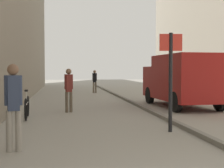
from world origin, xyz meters
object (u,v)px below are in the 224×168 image
(delivery_van, at_px, (182,79))
(street_sign_post, at_px, (171,73))
(pedestrian_mid_block, at_px, (69,87))
(bicycle_leaning, at_px, (27,107))
(pedestrian_far_crossing, at_px, (95,80))
(pedestrian_main_foreground, at_px, (13,101))

(delivery_van, relative_size, street_sign_post, 1.92)
(pedestrian_mid_block, bearing_deg, delivery_van, -1.50)
(bicycle_leaning, bearing_deg, pedestrian_far_crossing, 71.41)
(pedestrian_main_foreground, bearing_deg, pedestrian_far_crossing, 65.92)
(street_sign_post, relative_size, bicycle_leaning, 1.47)
(pedestrian_mid_block, xyz_separation_m, pedestrian_far_crossing, (1.99, 10.45, -0.04))
(bicycle_leaning, bearing_deg, pedestrian_main_foreground, -89.51)
(pedestrian_main_foreground, bearing_deg, street_sign_post, 9.35)
(pedestrian_far_crossing, height_order, street_sign_post, street_sign_post)
(pedestrian_far_crossing, relative_size, delivery_van, 0.32)
(pedestrian_main_foreground, bearing_deg, delivery_van, 35.86)
(pedestrian_far_crossing, distance_m, delivery_van, 9.82)
(street_sign_post, bearing_deg, bicycle_leaning, -32.20)
(pedestrian_mid_block, height_order, bicycle_leaning, pedestrian_mid_block)
(pedestrian_main_foreground, xyz_separation_m, pedestrian_far_crossing, (3.18, 16.40, -0.08))
(delivery_van, bearing_deg, pedestrian_far_crossing, 104.96)
(pedestrian_main_foreground, distance_m, delivery_van, 9.34)
(pedestrian_main_foreground, relative_size, pedestrian_mid_block, 1.04)
(pedestrian_far_crossing, bearing_deg, delivery_van, -55.78)
(pedestrian_mid_block, relative_size, pedestrian_far_crossing, 1.04)
(pedestrian_mid_block, relative_size, street_sign_post, 0.65)
(pedestrian_main_foreground, height_order, pedestrian_far_crossing, pedestrian_main_foreground)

